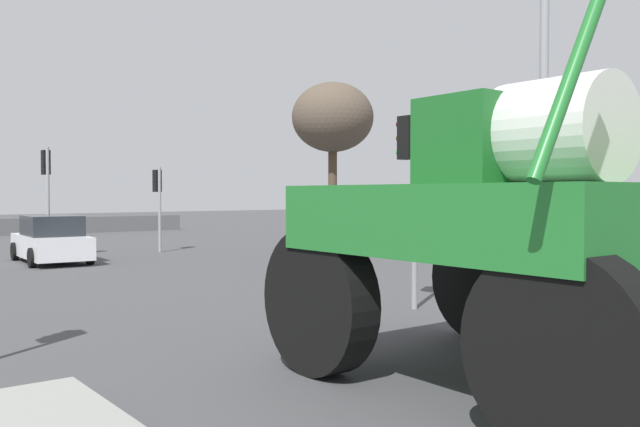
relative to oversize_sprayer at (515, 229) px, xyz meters
The scene contains 8 objects.
ground_plane 11.18m from the oversize_sprayer, 95.75° to the left, with size 120.00×120.00×0.00m, color #424244.
oversize_sprayer is the anchor object (origin of this frame).
sedan_ahead 17.61m from the oversize_sprayer, 90.87° to the left, with size 2.06×4.19×1.52m.
traffic_signal_near_right 5.30m from the oversize_sprayer, 58.50° to the left, with size 0.24×0.54×3.83m.
traffic_signal_far_left 19.63m from the oversize_sprayer, 77.91° to the left, with size 0.24×0.55×3.22m.
traffic_signal_far_right 19.20m from the oversize_sprayer, 89.86° to the left, with size 0.24×0.55×3.81m.
streetlight_near_right 7.17m from the oversize_sprayer, 30.48° to the left, with size 2.23×0.24×9.21m.
bare_tree_right 14.69m from the oversize_sprayer, 59.82° to the left, with size 2.68×2.68×5.87m.
Camera 1 is at (-5.48, 2.21, 2.23)m, focal length 37.75 mm.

